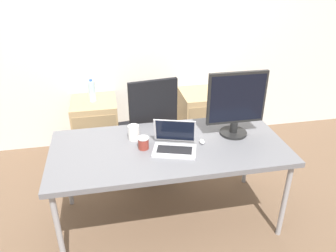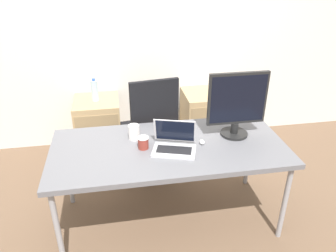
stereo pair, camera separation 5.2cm
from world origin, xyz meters
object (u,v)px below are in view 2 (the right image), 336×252
mouse (202,142)px  coffee_cup_brown (143,143)px  cabinet_left (99,127)px  cabinet_right (204,119)px  coffee_cup_white (134,132)px  office_chair (150,138)px  laptop_center (174,144)px  water_bottle (95,90)px  monitor (237,105)px

mouse → coffee_cup_brown: coffee_cup_brown is taller
cabinet_left → mouse: mouse is taller
cabinet_right → coffee_cup_white: 1.44m
office_chair → cabinet_right: office_chair is taller
office_chair → cabinet_left: (-0.52, 0.49, -0.08)m
mouse → laptop_center: bearing=-169.9°
water_bottle → mouse: water_bottle is taller
laptop_center → monitor: bearing=15.0°
monitor → water_bottle: bearing=135.6°
coffee_cup_white → monitor: bearing=-5.0°
monitor → laptop_center: bearing=-165.0°
mouse → coffee_cup_brown: size_ratio=0.63×
office_chair → cabinet_right: size_ratio=1.67×
coffee_cup_brown → cabinet_right: bearing=55.4°
office_chair → coffee_cup_brown: 0.81m
water_bottle → mouse: (0.84, -1.22, -0.02)m
cabinet_right → office_chair: bearing=-144.7°
office_chair → cabinet_left: size_ratio=1.67×
water_bottle → cabinet_left: bearing=-90.0°
cabinet_left → monitor: 1.73m
water_bottle → monitor: monitor is taller
office_chair → coffee_cup_brown: bearing=-100.5°
cabinet_left → cabinet_right: same height
laptop_center → coffee_cup_brown: bearing=166.4°
mouse → coffee_cup_brown: (-0.45, 0.01, 0.03)m
water_bottle → coffee_cup_white: size_ratio=2.03×
cabinet_right → laptop_center: size_ratio=1.76×
laptop_center → mouse: laptop_center is taller
office_chair → coffee_cup_white: 0.70m
cabinet_left → cabinet_right: size_ratio=1.00×
laptop_center → mouse: size_ratio=6.13×
cabinet_right → coffee_cup_brown: coffee_cup_brown is taller
office_chair → laptop_center: (0.10, -0.76, 0.37)m
cabinet_left → coffee_cup_brown: bearing=-72.0°
laptop_center → coffee_cup_white: size_ratio=3.05×
coffee_cup_brown → coffee_cup_white: bearing=110.0°
laptop_center → office_chair: bearing=97.2°
laptop_center → cabinet_right: bearing=64.5°
office_chair → mouse: (0.32, -0.72, 0.34)m
cabinet_right → monitor: monitor is taller
cabinet_left → water_bottle: bearing=90.0°
laptop_center → monitor: 0.58m
mouse → coffee_cup_white: bearing=161.6°
cabinet_right → coffee_cup_brown: (-0.83, -1.20, 0.45)m
cabinet_left → mouse: 1.54m
monitor → mouse: 0.40m
cabinet_right → coffee_cup_white: size_ratio=5.39×
mouse → cabinet_right: bearing=72.9°
laptop_center → coffee_cup_brown: size_ratio=3.88×
water_bottle → coffee_cup_brown: 1.26m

